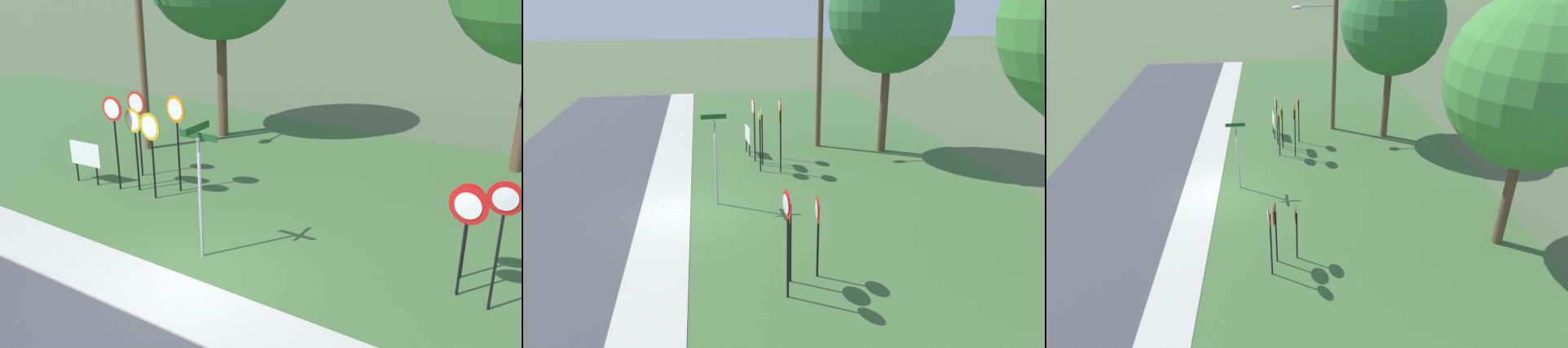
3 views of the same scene
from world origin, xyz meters
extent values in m
plane|color=#4C5B3D|center=(0.00, 0.00, 0.00)|extent=(160.00, 160.00, 0.00)
cube|color=#3D3D42|center=(0.00, -4.80, 0.01)|extent=(44.00, 6.40, 0.01)
cube|color=#ADAA9E|center=(0.00, -0.80, 0.03)|extent=(44.00, 1.60, 0.06)
cube|color=#3D6033|center=(0.00, 6.00, 0.02)|extent=(44.00, 12.00, 0.04)
cylinder|color=black|center=(-4.99, 2.66, 1.26)|extent=(0.06, 0.06, 2.44)
cylinder|color=red|center=(-4.99, 2.62, 2.42)|extent=(0.69, 0.06, 0.69)
cylinder|color=white|center=(-4.99, 2.60, 2.42)|extent=(0.54, 0.03, 0.54)
cylinder|color=black|center=(-5.23, 3.80, 1.20)|extent=(0.06, 0.06, 2.32)
cylinder|color=red|center=(-5.23, 3.76, 2.31)|extent=(0.71, 0.05, 0.71)
cylinder|color=white|center=(-5.23, 3.75, 2.31)|extent=(0.55, 0.03, 0.55)
cylinder|color=black|center=(-3.69, 2.74, 1.10)|extent=(0.06, 0.06, 2.12)
cylinder|color=gold|center=(-3.69, 2.70, 2.10)|extent=(0.75, 0.10, 0.75)
cylinder|color=white|center=(-3.69, 2.68, 2.10)|extent=(0.58, 0.06, 0.58)
cylinder|color=black|center=(-4.49, 2.92, 1.10)|extent=(0.06, 0.06, 2.12)
cylinder|color=gold|center=(-4.49, 2.88, 2.10)|extent=(0.67, 0.10, 0.67)
cylinder|color=white|center=(-4.49, 2.86, 2.10)|extent=(0.52, 0.06, 0.53)
cylinder|color=black|center=(-3.46, 3.51, 1.27)|extent=(0.06, 0.06, 2.46)
cylinder|color=orange|center=(-3.46, 3.47, 2.44)|extent=(0.74, 0.14, 0.74)
cylinder|color=white|center=(-3.46, 3.46, 2.44)|extent=(0.57, 0.10, 0.58)
cylinder|color=black|center=(5.32, 2.27, 1.23)|extent=(0.06, 0.06, 2.38)
cone|color=red|center=(5.32, 2.23, 2.35)|extent=(0.66, 0.10, 0.66)
cone|color=silver|center=(5.32, 2.21, 2.35)|extent=(0.45, 0.06, 0.45)
cylinder|color=black|center=(4.67, 2.44, 1.06)|extent=(0.06, 0.06, 2.03)
cone|color=red|center=(4.67, 2.40, 1.99)|extent=(0.78, 0.14, 0.78)
cone|color=silver|center=(4.67, 2.38, 1.99)|extent=(0.53, 0.09, 0.53)
cylinder|color=black|center=(4.54, 3.14, 0.97)|extent=(0.06, 0.06, 1.86)
cone|color=red|center=(4.54, 3.10, 1.83)|extent=(0.68, 0.09, 0.68)
cone|color=silver|center=(4.54, 3.08, 1.83)|extent=(0.46, 0.06, 0.46)
cylinder|color=#9EA0A8|center=(-0.55, 0.90, 1.41)|extent=(0.07, 0.07, 2.74)
cylinder|color=#9EA0A8|center=(-0.55, 0.90, 2.79)|extent=(0.09, 0.09, 0.03)
cube|color=#19511E|center=(-0.55, 0.90, 2.85)|extent=(0.96, 0.07, 0.15)
cube|color=#19511E|center=(-0.55, 0.90, 3.02)|extent=(0.06, 0.82, 0.15)
cylinder|color=brown|center=(-6.92, 5.84, 4.69)|extent=(0.24, 0.24, 9.29)
cylinder|color=#9EA0A8|center=(-6.92, 4.86, 6.73)|extent=(0.08, 1.95, 0.08)
ellipsoid|color=#B7B7BC|center=(-6.92, 3.88, 6.67)|extent=(0.40, 0.56, 0.18)
cylinder|color=black|center=(-6.52, 2.44, 0.32)|extent=(0.05, 0.05, 0.55)
cylinder|color=black|center=(-5.76, 2.51, 0.32)|extent=(0.05, 0.05, 0.55)
cube|color=white|center=(-6.14, 2.48, 0.94)|extent=(1.10, 0.13, 0.70)
cylinder|color=brown|center=(-5.68, 8.51, 2.43)|extent=(0.36, 0.36, 4.78)
sphere|color=#2D6B33|center=(-5.68, 8.51, 6.11)|extent=(5.15, 5.15, 5.15)
cylinder|color=brown|center=(4.17, 10.52, 2.38)|extent=(0.36, 0.36, 4.68)
sphere|color=#3D7F38|center=(4.17, 10.52, 6.10)|extent=(5.54, 5.54, 5.54)
camera|label=1|loc=(6.89, -7.99, 6.43)|focal=39.99mm
camera|label=2|loc=(15.02, 0.56, 6.48)|focal=34.15mm
camera|label=3|loc=(17.15, 2.53, 10.23)|focal=31.42mm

